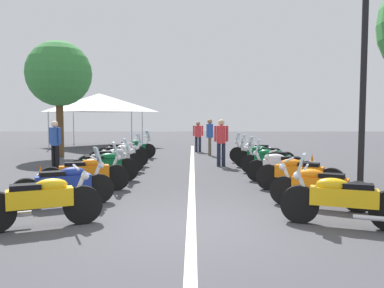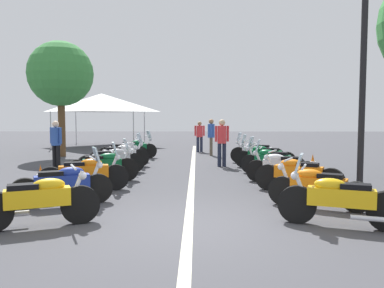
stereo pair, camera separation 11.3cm
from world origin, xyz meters
name	(u,v)px [view 2 (the right image)]	position (x,y,z in m)	size (l,w,h in m)	color
ground_plane	(188,226)	(0.00, 0.00, 0.00)	(80.00, 80.00, 0.00)	#424247
lane_centre_stripe	(192,175)	(5.86, 0.00, 0.00)	(23.76, 0.16, 0.01)	beige
motorcycle_left_row_0	(39,200)	(-0.12, 2.49, 0.46)	(1.00, 1.92, 1.01)	black
motorcycle_left_row_1	(64,184)	(1.49, 2.61, 0.46)	(1.03, 1.94, 1.20)	black
motorcycle_left_row_2	(85,173)	(3.01, 2.60, 0.47)	(0.91, 2.13, 1.21)	black
motorcycle_left_row_3	(103,165)	(4.42, 2.48, 0.47)	(0.89, 1.98, 1.22)	black
motorcycle_left_row_4	(112,160)	(5.99, 2.58, 0.46)	(1.16, 2.00, 1.00)	black
motorcycle_left_row_5	(120,155)	(7.47, 2.59, 0.47)	(1.09, 2.03, 1.22)	black
motorcycle_left_row_6	(124,151)	(8.94, 2.74, 0.47)	(0.82, 1.97, 1.21)	black
motorcycle_left_row_7	(135,148)	(10.44, 2.55, 0.47)	(1.02, 1.92, 1.21)	black
motorcycle_right_row_0	(339,199)	(-0.02, -2.52, 0.47)	(0.96, 2.00, 1.22)	black
motorcycle_right_row_1	(317,187)	(1.30, -2.57, 0.45)	(1.08, 1.88, 0.98)	black
motorcycle_right_row_2	(298,174)	(2.95, -2.59, 0.46)	(1.14, 1.98, 1.00)	black
motorcycle_right_row_3	(281,166)	(4.42, -2.49, 0.46)	(0.82, 1.96, 1.20)	black
motorcycle_right_row_4	(272,160)	(5.92, -2.52, 0.46)	(1.01, 1.96, 1.19)	black
motorcycle_right_row_5	(264,155)	(7.39, -2.52, 0.46)	(0.97, 2.09, 1.20)	black
motorcycle_right_row_6	(256,152)	(8.79, -2.46, 0.46)	(0.97, 2.02, 1.20)	black
street_lamp_twin_globe	(364,42)	(2.44, -3.88, 3.52)	(0.32, 1.22, 5.20)	black
traffic_cone_0	(41,177)	(3.42, 3.86, 0.29)	(0.36, 0.36, 0.61)	orange
traffic_cone_1	(313,164)	(6.35, -3.94, 0.29)	(0.36, 0.36, 0.61)	orange
bystander_0	(211,134)	(11.87, -0.82, 1.00)	(0.53, 0.32, 1.71)	brown
bystander_1	(56,141)	(7.05, 4.74, 0.99)	(0.32, 0.48, 1.69)	black
bystander_2	(222,139)	(7.86, -1.06, 1.02)	(0.32, 0.52, 1.73)	#1E2338
bystander_3	(200,134)	(13.67, -0.29, 0.91)	(0.32, 0.53, 1.57)	#1E2338
roadside_tree_1	(61,74)	(11.40, 6.02, 3.73)	(2.93, 2.93, 5.22)	brown
event_tent	(102,103)	(17.50, 5.64, 2.65)	(5.10, 5.10, 3.20)	white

